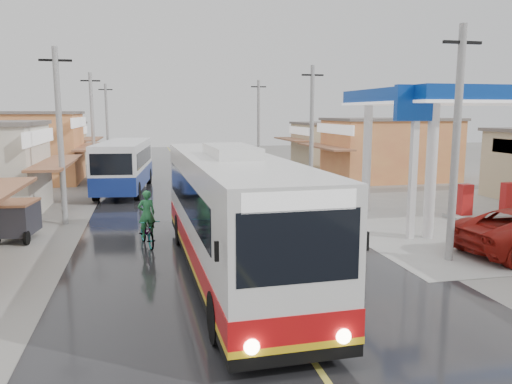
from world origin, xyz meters
TOP-DOWN VIEW (x-y plane):
  - ground at (0.00, 0.00)m, footprint 120.00×120.00m
  - road at (0.00, 15.00)m, footprint 12.00×90.00m
  - centre_line at (0.00, 15.00)m, footprint 0.15×90.00m
  - shopfronts_right at (15.00, 12.00)m, footprint 11.00×44.00m
  - utility_poles_left at (-7.00, 16.00)m, footprint 1.60×50.00m
  - utility_poles_right at (7.00, 15.00)m, footprint 1.60×36.00m
  - coach_bus at (-0.71, 0.11)m, footprint 3.24×13.25m
  - second_bus at (-4.61, 18.23)m, footprint 3.66×10.00m
  - cyclist at (-3.30, 4.20)m, footprint 1.14×2.17m
  - tricycle_near at (-8.38, 6.31)m, footprint 1.59×2.22m

SIDE VIEW (x-z plane):
  - ground at x=0.00m, z-range 0.00..0.00m
  - shopfronts_right at x=15.00m, z-range -2.40..2.40m
  - utility_poles_left at x=-7.00m, z-range -4.00..4.00m
  - utility_poles_right at x=7.00m, z-range -4.00..4.00m
  - road at x=0.00m, z-range 0.00..0.02m
  - centre_line at x=0.00m, z-range 0.02..0.03m
  - cyclist at x=-3.30m, z-range -0.38..1.84m
  - tricycle_near at x=-8.38m, z-range 0.11..1.71m
  - second_bus at x=-4.61m, z-range 0.12..3.37m
  - coach_bus at x=-0.71m, z-range -0.07..4.04m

